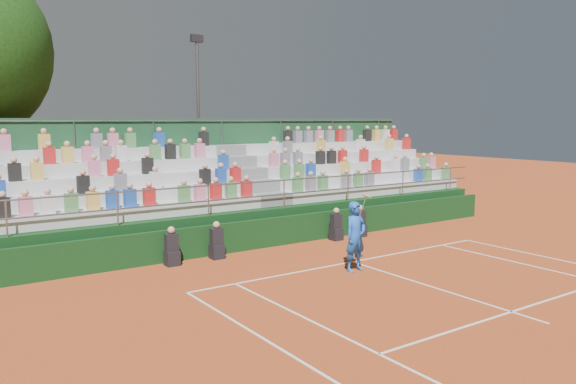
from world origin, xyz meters
TOP-DOWN VIEW (x-y plane):
  - ground at (0.00, 0.00)m, footprint 90.00×90.00m
  - courtside_wall at (0.00, 3.20)m, footprint 20.00×0.15m
  - line_officials at (-0.90, 2.75)m, footprint 7.89×0.40m
  - grandstand at (-0.01, 6.44)m, footprint 20.00×5.20m
  - tennis_player at (-0.59, -0.80)m, footprint 0.92×0.55m
  - floodlight_mast at (0.89, 12.56)m, footprint 0.60×0.25m

SIDE VIEW (x-z plane):
  - ground at x=0.00m, z-range 0.00..0.00m
  - line_officials at x=-0.90m, z-range -0.12..1.07m
  - courtside_wall at x=0.00m, z-range 0.00..1.00m
  - tennis_player at x=-0.59m, z-range -0.09..2.12m
  - grandstand at x=-0.01m, z-range -1.11..3.29m
  - floodlight_mast at x=0.89m, z-range 0.68..9.08m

